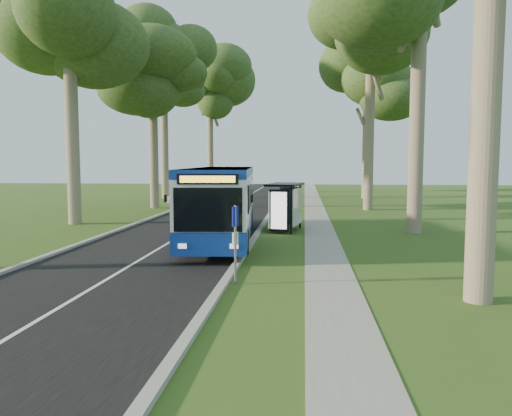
{
  "coord_description": "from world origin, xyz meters",
  "views": [
    {
      "loc": [
        2.21,
        -18.51,
        3.42
      ],
      "look_at": [
        0.29,
        1.25,
        1.6
      ],
      "focal_mm": 35.0,
      "sensor_mm": 36.0,
      "label": 1
    }
  ],
  "objects_px": {
    "bus_stop_sign": "(235,235)",
    "litter_bin": "(277,220)",
    "bus_shelter": "(287,198)",
    "car_white": "(186,195)",
    "bus": "(222,202)",
    "car_silver": "(189,190)"
  },
  "relations": [
    {
      "from": "bus",
      "to": "car_white",
      "type": "height_order",
      "value": "bus"
    },
    {
      "from": "bus",
      "to": "litter_bin",
      "type": "bearing_deg",
      "value": 49.08
    },
    {
      "from": "bus_shelter",
      "to": "car_silver",
      "type": "distance_m",
      "value": 25.15
    },
    {
      "from": "bus_shelter",
      "to": "bus",
      "type": "bearing_deg",
      "value": -125.04
    },
    {
      "from": "bus",
      "to": "bus_stop_sign",
      "type": "bearing_deg",
      "value": -83.01
    },
    {
      "from": "bus",
      "to": "car_silver",
      "type": "relative_size",
      "value": 2.69
    },
    {
      "from": "bus_stop_sign",
      "to": "car_silver",
      "type": "bearing_deg",
      "value": 126.75
    },
    {
      "from": "bus_shelter",
      "to": "litter_bin",
      "type": "distance_m",
      "value": 1.29
    },
    {
      "from": "car_silver",
      "to": "bus",
      "type": "bearing_deg",
      "value": -95.48
    },
    {
      "from": "bus",
      "to": "car_silver",
      "type": "xyz_separation_m",
      "value": [
        -7.51,
        25.69,
        -0.9
      ]
    },
    {
      "from": "bus_stop_sign",
      "to": "litter_bin",
      "type": "height_order",
      "value": "bus_stop_sign"
    },
    {
      "from": "litter_bin",
      "to": "bus",
      "type": "bearing_deg",
      "value": -126.05
    },
    {
      "from": "car_white",
      "to": "bus_shelter",
      "type": "bearing_deg",
      "value": -39.68
    },
    {
      "from": "bus",
      "to": "bus_stop_sign",
      "type": "distance_m",
      "value": 8.29
    },
    {
      "from": "bus_stop_sign",
      "to": "litter_bin",
      "type": "xyz_separation_m",
      "value": [
        0.55,
        11.21,
        -0.87
      ]
    },
    {
      "from": "bus_shelter",
      "to": "litter_bin",
      "type": "bearing_deg",
      "value": 159.0
    },
    {
      "from": "bus",
      "to": "litter_bin",
      "type": "height_order",
      "value": "bus"
    },
    {
      "from": "bus",
      "to": "car_white",
      "type": "xyz_separation_m",
      "value": [
        -6.3,
        19.29,
        -0.98
      ]
    },
    {
      "from": "litter_bin",
      "to": "bus_stop_sign",
      "type": "bearing_deg",
      "value": -92.8
    },
    {
      "from": "bus_shelter",
      "to": "car_white",
      "type": "height_order",
      "value": "bus_shelter"
    },
    {
      "from": "litter_bin",
      "to": "car_white",
      "type": "relative_size",
      "value": 0.27
    },
    {
      "from": "car_silver",
      "to": "litter_bin",
      "type": "bearing_deg",
      "value": -88.41
    }
  ]
}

